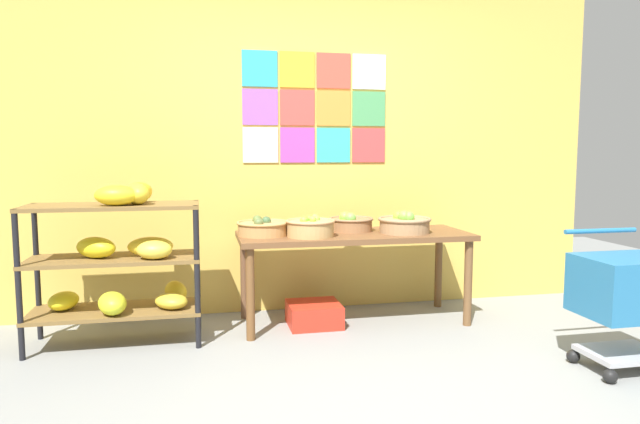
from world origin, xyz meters
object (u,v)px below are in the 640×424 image
Objects in this scene: fruit_basket_left at (310,227)px; fruit_basket_centre at (263,227)px; banana_shelf_unit at (123,255)px; produce_crate_under_table at (314,314)px; fruit_basket_right at (404,223)px; shopping_cart at (626,292)px; display_table at (354,243)px; fruit_basket_back_right at (351,223)px.

fruit_basket_left reaches higher than fruit_basket_centre.
produce_crate_under_table is (1.31, 0.13, -0.52)m from banana_shelf_unit.
banana_shelf_unit reaches higher than fruit_basket_right.
banana_shelf_unit is 2.88× the size of produce_crate_under_table.
banana_shelf_unit is 3.11m from shopping_cart.
fruit_basket_right is 1.52m from shopping_cart.
display_table is 2.12× the size of shopping_cart.
shopping_cart is (1.97, -1.27, -0.27)m from fruit_basket_centre.
banana_shelf_unit is at bearing -177.37° from fruit_basket_right.
fruit_basket_right is at bearing 122.47° from shopping_cart.
display_table is at bearing 130.60° from shopping_cart.
fruit_basket_left is 0.44× the size of shopping_cart.
fruit_basket_left is at bearing 2.36° from banana_shelf_unit.
fruit_basket_back_right is 0.41m from fruit_basket_left.
fruit_basket_right is 1.02× the size of fruit_basket_centre.
display_table is 0.40m from fruit_basket_right.
fruit_basket_right is 0.41m from fruit_basket_back_right.
fruit_basket_left is 0.93× the size of produce_crate_under_table.
fruit_basket_centre is at bearing 177.35° from display_table.
fruit_basket_centre is at bearing 141.54° from shopping_cart.
shopping_cart is at bearing -43.87° from display_table.
fruit_basket_left is at bearing -176.90° from fruit_basket_right.
fruit_basket_right is 1.05m from fruit_basket_centre.
banana_shelf_unit is 1.41m from produce_crate_under_table.
fruit_basket_right is 0.95m from produce_crate_under_table.
fruit_basket_centre is 1.01× the size of produce_crate_under_table.
banana_shelf_unit is 3.23× the size of fruit_basket_back_right.
display_table is 5.05× the size of fruit_basket_back_right.
fruit_basket_left is at bearing -22.44° from fruit_basket_centre.
fruit_basket_right is at bearing -9.67° from display_table.
fruit_basket_back_right is at bearing 31.42° from fruit_basket_left.
fruit_basket_back_right reaches higher than display_table.
fruit_basket_centre is (-0.67, 0.03, 0.14)m from display_table.
shopping_cart is at bearing -46.46° from fruit_basket_back_right.
shopping_cart is (2.91, -1.09, -0.13)m from banana_shelf_unit.
produce_crate_under_table is at bearing 137.34° from shopping_cart.
fruit_basket_back_right is at bearing 6.96° from fruit_basket_centre.
fruit_basket_right is 0.72m from fruit_basket_left.
fruit_basket_back_right is 0.42× the size of shopping_cart.
fruit_basket_centre is at bearing -173.04° from fruit_basket_back_right.
fruit_basket_right reaches higher than shopping_cart.
fruit_basket_left is 2.02m from shopping_cart.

